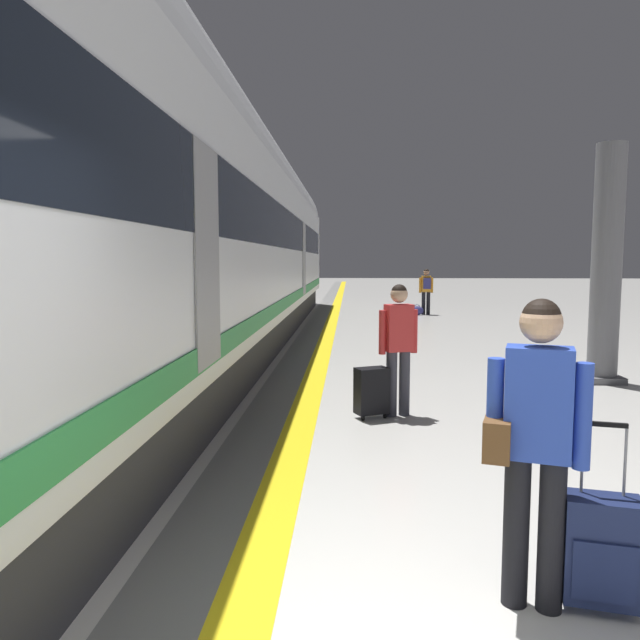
% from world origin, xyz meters
% --- Properties ---
extents(safety_line_strip, '(0.36, 80.00, 0.01)m').
position_xyz_m(safety_line_strip, '(-0.74, 10.00, 0.00)').
color(safety_line_strip, yellow).
rests_on(safety_line_strip, ground).
extents(tactile_edge_band, '(0.71, 80.00, 0.01)m').
position_xyz_m(tactile_edge_band, '(-1.12, 10.00, 0.00)').
color(tactile_edge_band, slate).
rests_on(tactile_edge_band, ground).
extents(high_speed_train, '(2.94, 33.42, 4.97)m').
position_xyz_m(high_speed_train, '(-2.94, 8.73, 2.50)').
color(high_speed_train, '#38383D').
rests_on(high_speed_train, ground).
extents(traveller_foreground, '(0.55, 0.33, 1.68)m').
position_xyz_m(traveller_foreground, '(0.80, 1.29, 0.97)').
color(traveller_foreground, black).
rests_on(traveller_foreground, ground).
extents(rolling_suitcase_foreground, '(0.42, 0.31, 1.02)m').
position_xyz_m(rolling_suitcase_foreground, '(1.16, 1.26, 0.34)').
color(rolling_suitcase_foreground, '#19234C').
rests_on(rolling_suitcase_foreground, ground).
extents(passenger_near, '(0.47, 0.28, 1.59)m').
position_xyz_m(passenger_near, '(0.40, 5.31, 0.92)').
color(passenger_near, '#383842').
rests_on(passenger_near, ground).
extents(suitcase_near, '(0.44, 0.36, 0.61)m').
position_xyz_m(suitcase_near, '(0.08, 5.17, 0.33)').
color(suitcase_near, black).
rests_on(suitcase_near, ground).
extents(passenger_mid, '(0.49, 0.32, 1.56)m').
position_xyz_m(passenger_mid, '(2.41, 18.91, 0.93)').
color(passenger_mid, black).
rests_on(passenger_mid, ground).
extents(duffel_bag_mid, '(0.44, 0.26, 0.36)m').
position_xyz_m(duffel_bag_mid, '(2.09, 18.73, 0.15)').
color(duffel_bag_mid, navy).
rests_on(duffel_bag_mid, ground).
extents(platform_pillar, '(0.56, 0.56, 3.60)m').
position_xyz_m(platform_pillar, '(3.70, 7.51, 1.72)').
color(platform_pillar, slate).
rests_on(platform_pillar, ground).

